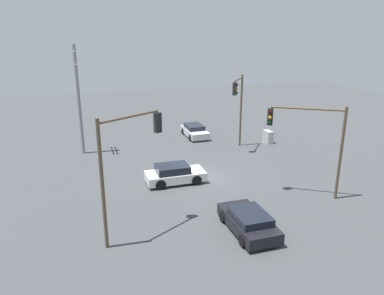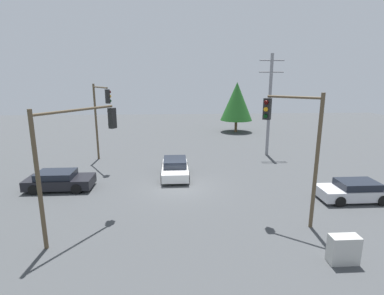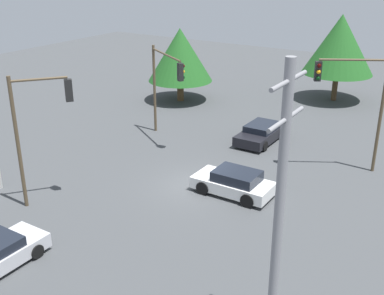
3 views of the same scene
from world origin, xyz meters
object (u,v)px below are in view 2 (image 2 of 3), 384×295
object	(u,v)px
sedan_white	(175,168)
traffic_signal_main	(73,146)
traffic_signal_cross	(100,110)
electrical_cabinet	(344,249)
sedan_dark	(59,180)
traffic_signal_aux	(296,137)
sedan_silver	(354,191)

from	to	relation	value
sedan_white	traffic_signal_main	distance (m)	9.51
sedan_white	traffic_signal_main	bearing A→B (deg)	58.64
traffic_signal_cross	electrical_cabinet	world-z (taller)	traffic_signal_cross
sedan_dark	sedan_white	bearing A→B (deg)	105.03
sedan_white	traffic_signal_aux	size ratio (longest dim) A/B	0.63
sedan_dark	sedan_silver	size ratio (longest dim) A/B	1.03
traffic_signal_main	traffic_signal_aux	xyz separation A→B (m)	(10.36, 0.16, 0.22)
traffic_signal_cross	traffic_signal_aux	bearing A→B (deg)	16.15
sedan_silver	traffic_signal_aux	size ratio (longest dim) A/B	0.62
sedan_white	traffic_signal_aux	xyz separation A→B (m)	(5.76, -7.39, 3.71)
sedan_dark	traffic_signal_cross	distance (m)	7.41
sedan_dark	sedan_silver	world-z (taller)	sedan_dark
sedan_dark	sedan_white	distance (m)	7.82
sedan_dark	traffic_signal_main	size ratio (longest dim) A/B	0.70
sedan_white	traffic_signal_cross	world-z (taller)	traffic_signal_cross
sedan_dark	electrical_cabinet	xyz separation A→B (m)	(14.07, -8.88, -0.02)
sedan_dark	traffic_signal_main	bearing A→B (deg)	28.16
sedan_silver	traffic_signal_cross	world-z (taller)	traffic_signal_cross
sedan_dark	sedan_silver	xyz separation A→B (m)	(18.13, -2.93, -0.01)
sedan_white	traffic_signal_cross	xyz separation A→B (m)	(-6.07, 4.09, 3.86)
sedan_dark	traffic_signal_cross	bearing A→B (deg)	166.39
traffic_signal_cross	electrical_cabinet	xyz separation A→B (m)	(12.59, -15.00, -3.93)
electrical_cabinet	sedan_silver	bearing A→B (deg)	55.71
sedan_dark	traffic_signal_main	distance (m)	7.20
sedan_dark	traffic_signal_aux	bearing A→B (deg)	68.07
sedan_dark	sedan_silver	bearing A→B (deg)	80.82
traffic_signal_main	sedan_white	bearing A→B (deg)	1.16
sedan_white	traffic_signal_cross	size ratio (longest dim) A/B	0.62
sedan_silver	traffic_signal_main	size ratio (longest dim) A/B	0.68
traffic_signal_aux	electrical_cabinet	bearing A→B (deg)	140.70
traffic_signal_aux	sedan_dark	bearing A→B (deg)	16.62
electrical_cabinet	traffic_signal_cross	bearing A→B (deg)	130.01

